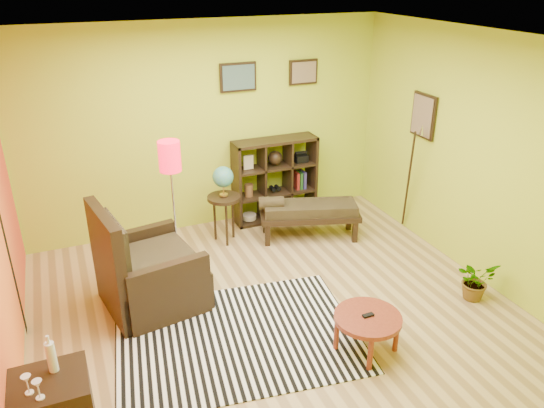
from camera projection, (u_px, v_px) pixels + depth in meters
name	position (u px, v px, depth m)	size (l,w,h in m)	color
ground	(271.00, 306.00, 5.78)	(5.00, 5.00, 0.00)	tan
room_shell	(261.00, 150.00, 5.01)	(5.04, 4.54, 2.82)	#B3CA2D
zebra_rug	(238.00, 337.00, 5.29)	(2.37, 1.73, 0.01)	white
coffee_table	(368.00, 321.00, 4.99)	(0.64, 0.64, 0.41)	maroon
armchair	(146.00, 275.00, 5.67)	(1.14, 1.14, 1.20)	black
floor_lamp	(171.00, 169.00, 5.82)	(0.25, 0.25, 1.67)	silver
globe_table	(223.00, 186.00, 6.82)	(0.43, 0.43, 1.06)	black
cube_shelf	(276.00, 180.00, 7.56)	(1.20, 0.35, 1.20)	black
bench	(307.00, 211.00, 7.09)	(1.40, 0.86, 0.61)	black
potted_plant	(475.00, 284.00, 5.86)	(0.41, 0.46, 0.36)	#26661E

